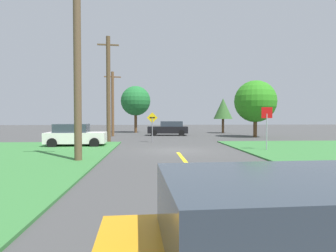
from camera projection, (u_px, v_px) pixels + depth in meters
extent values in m
plane|color=#424242|center=(176.00, 151.00, 18.49)|extent=(120.00, 120.00, 0.00)
cube|color=yellow|center=(197.00, 176.00, 10.51)|extent=(0.20, 14.00, 0.01)
cylinder|color=#9EA0A8|center=(267.00, 132.00, 18.28)|extent=(0.07, 0.07, 2.32)
cube|color=red|center=(267.00, 113.00, 18.24)|extent=(0.68, 0.06, 0.68)
cube|color=#2D3842|center=(305.00, 210.00, 2.54)|extent=(2.51, 1.75, 0.60)
cube|color=white|center=(76.00, 138.00, 21.00)|extent=(4.21, 2.03, 0.76)
cube|color=#2D3842|center=(72.00, 128.00, 20.95)|extent=(2.33, 1.74, 0.60)
cylinder|color=black|center=(98.00, 141.00, 22.07)|extent=(0.69, 0.24, 0.68)
cylinder|color=black|center=(94.00, 143.00, 20.22)|extent=(0.69, 0.24, 0.68)
cylinder|color=black|center=(59.00, 141.00, 21.80)|extent=(0.69, 0.24, 0.68)
cylinder|color=black|center=(52.00, 143.00, 19.95)|extent=(0.69, 0.24, 0.68)
cube|color=black|center=(168.00, 130.00, 33.69)|extent=(4.66, 2.21, 0.76)
cube|color=#2D3842|center=(172.00, 124.00, 33.66)|extent=(2.61, 1.84, 0.60)
cylinder|color=black|center=(154.00, 133.00, 32.79)|extent=(0.69, 0.27, 0.68)
cylinder|color=black|center=(155.00, 132.00, 34.64)|extent=(0.69, 0.27, 0.68)
cylinder|color=black|center=(182.00, 133.00, 32.75)|extent=(0.69, 0.27, 0.68)
cylinder|color=black|center=(181.00, 132.00, 34.60)|extent=(0.69, 0.27, 0.68)
cylinder|color=brown|center=(77.00, 65.00, 13.76)|extent=(0.35, 0.35, 9.14)
cylinder|color=brown|center=(108.00, 89.00, 24.91)|extent=(0.35, 0.35, 8.91)
cube|color=brown|center=(108.00, 45.00, 24.79)|extent=(1.80, 0.33, 0.12)
cylinder|color=brown|center=(113.00, 104.00, 32.06)|extent=(0.31, 0.31, 7.03)
cube|color=brown|center=(112.00, 77.00, 31.97)|extent=(1.79, 0.45, 0.12)
cylinder|color=slate|center=(152.00, 130.00, 24.51)|extent=(0.08, 0.08, 2.05)
cube|color=yellow|center=(152.00, 118.00, 24.48)|extent=(0.90, 0.13, 0.91)
cube|color=black|center=(152.00, 118.00, 24.48)|extent=(0.45, 0.09, 0.10)
cylinder|color=brown|center=(223.00, 126.00, 38.43)|extent=(0.31, 0.31, 1.85)
cone|color=#315E29|center=(223.00, 109.00, 38.36)|extent=(2.45, 2.45, 2.69)
cylinder|color=brown|center=(255.00, 128.00, 30.66)|extent=(0.38, 0.38, 2.00)
sphere|color=#2C811C|center=(255.00, 101.00, 30.57)|extent=(4.34, 4.34, 4.34)
cylinder|color=brown|center=(136.00, 123.00, 39.56)|extent=(0.38, 0.38, 2.69)
sphere|color=#1F6C2F|center=(136.00, 101.00, 39.47)|extent=(3.96, 3.96, 3.96)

